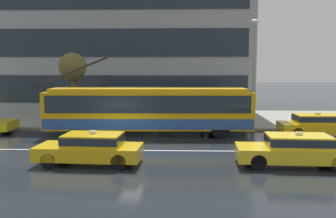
{
  "coord_description": "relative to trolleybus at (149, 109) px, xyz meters",
  "views": [
    {
      "loc": [
        3.27,
        -18.88,
        3.97
      ],
      "look_at": [
        2.5,
        3.19,
        1.52
      ],
      "focal_mm": 40.3,
      "sensor_mm": 36.0,
      "label": 1
    }
  ],
  "objects": [
    {
      "name": "street_lamp",
      "position": [
        6.47,
        2.13,
        2.62
      ],
      "size": [
        0.6,
        0.32,
        6.79
      ],
      "color": "gray",
      "rests_on": "sidewalk_slab"
    },
    {
      "name": "lane_centre_line",
      "position": [
        -1.4,
        -4.22,
        -1.53
      ],
      "size": [
        72.0,
        0.14,
        0.01
      ],
      "primitive_type": "cube",
      "color": "silver",
      "rests_on": "ground_plane"
    },
    {
      "name": "pedestrian_walking_past",
      "position": [
        -3.37,
        3.34,
        0.16
      ],
      "size": [
        1.36,
        1.36,
        1.95
      ],
      "color": "#4B443E",
      "rests_on": "sidewalk_slab"
    },
    {
      "name": "taxi_oncoming_far",
      "position": [
        6.48,
        -6.82,
        -0.83
      ],
      "size": [
        4.63,
        2.02,
        1.39
      ],
      "color": "yellow",
      "rests_on": "ground_plane"
    },
    {
      "name": "sidewalk_slab",
      "position": [
        -1.4,
        6.6,
        -1.46
      ],
      "size": [
        80.0,
        10.0,
        0.14
      ],
      "primitive_type": "cube",
      "color": "gray",
      "rests_on": "ground_plane"
    },
    {
      "name": "pedestrian_approaching_curb",
      "position": [
        3.3,
        4.04,
        0.22
      ],
      "size": [
        1.42,
        1.42,
        2.02
      ],
      "color": "black",
      "rests_on": "sidewalk_slab"
    },
    {
      "name": "street_tree_bare",
      "position": [
        -5.67,
        4.14,
        2.41
      ],
      "size": [
        1.92,
        2.11,
        4.85
      ],
      "color": "brown",
      "rests_on": "sidewalk_slab"
    },
    {
      "name": "bus_shelter",
      "position": [
        -1.46,
        3.73,
        0.43
      ],
      "size": [
        3.63,
        1.53,
        2.47
      ],
      "color": "gray",
      "rests_on": "sidewalk_slab"
    },
    {
      "name": "taxi_oncoming_near",
      "position": [
        -1.84,
        -6.82,
        -0.83
      ],
      "size": [
        4.36,
        2.03,
        1.39
      ],
      "color": "yellow",
      "rests_on": "ground_plane"
    },
    {
      "name": "office_tower_corner_left",
      "position": [
        -3.29,
        15.99,
        8.4
      ],
      "size": [
        23.07,
        12.95,
        19.84
      ],
      "color": "#90959C",
      "rests_on": "ground_plane"
    },
    {
      "name": "pedestrian_at_shelter",
      "position": [
        1.27,
        3.49,
        0.18
      ],
      "size": [
        1.18,
        1.18,
        1.93
      ],
      "color": "#554644",
      "rests_on": "sidewalk_slab"
    },
    {
      "name": "ground_plane",
      "position": [
        -1.4,
        -3.02,
        -1.53
      ],
      "size": [
        160.0,
        160.0,
        0.0
      ],
      "primitive_type": "plane",
      "color": "#21262B"
    },
    {
      "name": "trolleybus",
      "position": [
        0.0,
        0.0,
        0.0
      ],
      "size": [
        12.81,
        2.83,
        4.57
      ],
      "color": "#DCA20C",
      "rests_on": "ground_plane"
    },
    {
      "name": "taxi_ahead_of_bus",
      "position": [
        9.86,
        -0.09,
        -0.83
      ],
      "size": [
        4.69,
        1.8,
        1.39
      ],
      "color": "yellow",
      "rests_on": "ground_plane"
    }
  ]
}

